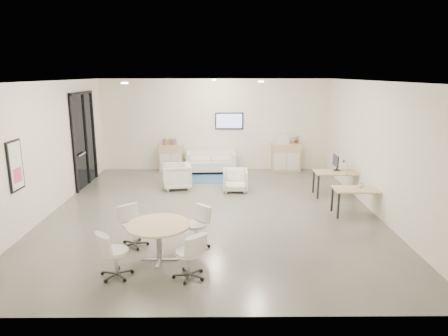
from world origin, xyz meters
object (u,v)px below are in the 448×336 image
armchair_left (177,175)px  desk_rear (338,174)px  sideboard_right (286,157)px  round_table (158,228)px  loveseat (211,162)px  sideboard_left (171,158)px  desk_front (360,191)px  armchair_right (235,179)px

armchair_left → desk_rear: 4.69m
armchair_left → desk_rear: bearing=69.8°
sideboard_right → round_table: (-3.43, -6.96, 0.14)m
loveseat → desk_rear: loveseat is taller
sideboard_left → desk_rear: sideboard_left is taller
round_table → desk_rear: bearing=42.1°
desk_rear → round_table: size_ratio=1.14×
armchair_left → round_table: (0.19, -4.76, 0.22)m
desk_front → round_table: (-4.51, -2.42, 0.03)m
armchair_left → desk_front: armchair_left is taller
sideboard_right → desk_rear: bearing=-71.2°
sideboard_left → round_table: (0.62, -6.98, 0.16)m
armchair_left → desk_front: size_ratio=0.64×
sideboard_left → desk_rear: size_ratio=0.70×
sideboard_right → armchair_left: sideboard_right is taller
sideboard_right → sideboard_left: bearing=179.7°
sideboard_left → sideboard_right: bearing=-0.3°
armchair_left → armchair_right: (1.75, -0.30, -0.05)m
desk_front → round_table: 5.12m
loveseat → armchair_right: (0.77, -2.33, 0.01)m
loveseat → round_table: bearing=-99.7°
sideboard_left → round_table: bearing=-84.9°
loveseat → round_table: 6.84m
loveseat → armchair_right: loveseat is taller
desk_front → armchair_left: bearing=154.0°
desk_rear → round_table: round_table is taller
loveseat → round_table: loveseat is taller
desk_rear → desk_front: bearing=-86.9°
sideboard_right → loveseat: (-2.64, -0.17, -0.15)m
armchair_right → sideboard_right: bearing=53.7°
sideboard_left → loveseat: sideboard_left is taller
sideboard_right → armchair_right: size_ratio=1.37×
sideboard_left → armchair_left: (0.43, -2.22, -0.05)m
sideboard_left → armchair_right: size_ratio=1.30×
sideboard_left → desk_front: sideboard_left is taller
sideboard_right → round_table: bearing=-116.2°
sideboard_right → round_table: sideboard_right is taller
loveseat → armchair_right: size_ratio=2.43×
sideboard_right → desk_front: (1.08, -4.53, 0.10)m
sideboard_right → desk_front: 4.66m
loveseat → desk_front: size_ratio=1.37×
sideboard_left → loveseat: 1.42m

